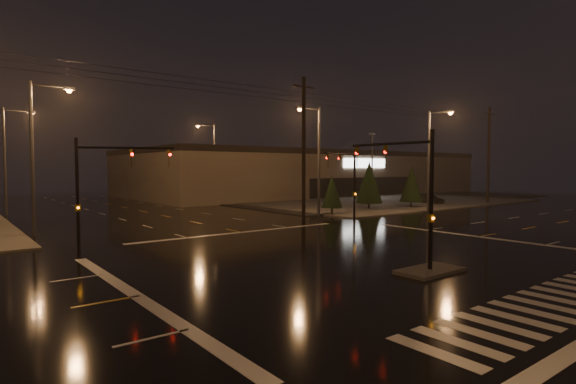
% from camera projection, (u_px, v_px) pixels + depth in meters
% --- Properties ---
extents(ground, '(140.00, 140.00, 0.00)m').
position_uv_depth(ground, '(360.00, 258.00, 22.06)').
color(ground, black).
rests_on(ground, ground).
extents(sidewalk_ne, '(36.00, 36.00, 0.12)m').
position_uv_depth(sidewalk_ne, '(351.00, 199.00, 64.08)').
color(sidewalk_ne, '#413F3A').
rests_on(sidewalk_ne, ground).
extents(median_island, '(3.00, 1.60, 0.15)m').
position_uv_depth(median_island, '(430.00, 271.00, 18.90)').
color(median_island, '#413F3A').
rests_on(median_island, ground).
extents(crosswalk, '(15.00, 2.60, 0.01)m').
position_uv_depth(crosswalk, '(559.00, 300.00, 14.95)').
color(crosswalk, beige).
rests_on(crosswalk, ground).
extents(stop_bar_far, '(16.00, 0.50, 0.01)m').
position_uv_depth(stop_bar_far, '(242.00, 232.00, 30.76)').
color(stop_bar_far, beige).
rests_on(stop_bar_far, ground).
extents(parking_lot, '(50.00, 24.00, 0.08)m').
position_uv_depth(parking_lot, '(385.00, 198.00, 65.56)').
color(parking_lot, black).
rests_on(parking_lot, ground).
extents(retail_building, '(60.20, 28.30, 7.20)m').
position_uv_depth(retail_building, '(306.00, 172.00, 79.57)').
color(retail_building, '#6B5F4D').
rests_on(retail_building, ground).
extents(signal_mast_median, '(0.25, 4.59, 6.00)m').
position_uv_depth(signal_mast_median, '(413.00, 183.00, 19.44)').
color(signal_mast_median, black).
rests_on(signal_mast_median, ground).
extents(signal_mast_ne, '(4.84, 1.86, 6.00)m').
position_uv_depth(signal_mast_ne, '(349.00, 176.00, 35.67)').
color(signal_mast_ne, black).
rests_on(signal_mast_ne, ground).
extents(signal_mast_nw, '(4.84, 1.86, 6.00)m').
position_uv_depth(signal_mast_nw, '(99.00, 179.00, 24.08)').
color(signal_mast_nw, black).
rests_on(signal_mast_nw, ground).
extents(streetlight_1, '(2.77, 0.32, 10.00)m').
position_uv_depth(streetlight_1, '(37.00, 147.00, 29.16)').
color(streetlight_1, '#38383A').
rests_on(streetlight_1, ground).
extents(streetlight_2, '(2.77, 0.32, 10.00)m').
position_uv_depth(streetlight_2, '(8.00, 153.00, 41.80)').
color(streetlight_2, '#38383A').
rests_on(streetlight_2, ground).
extents(streetlight_3, '(2.77, 0.32, 10.00)m').
position_uv_depth(streetlight_3, '(316.00, 153.00, 41.23)').
color(streetlight_3, '#38383A').
rests_on(streetlight_3, ground).
extents(streetlight_4, '(2.77, 0.32, 10.00)m').
position_uv_depth(streetlight_4, '(213.00, 157.00, 57.04)').
color(streetlight_4, '#38383A').
rests_on(streetlight_4, ground).
extents(streetlight_6, '(0.32, 2.77, 10.00)m').
position_uv_depth(streetlight_6, '(432.00, 154.00, 44.03)').
color(streetlight_6, '#38383A').
rests_on(streetlight_6, ground).
extents(utility_pole_1, '(2.20, 0.32, 12.00)m').
position_uv_depth(utility_pole_1, '(304.00, 148.00, 37.69)').
color(utility_pole_1, black).
rests_on(utility_pole_1, ground).
extents(utility_pole_2, '(2.20, 0.32, 12.00)m').
position_uv_depth(utility_pole_2, '(488.00, 154.00, 56.00)').
color(utility_pole_2, black).
rests_on(utility_pole_2, ground).
extents(conifer_0, '(1.97, 1.97, 3.77)m').
position_uv_depth(conifer_0, '(332.00, 191.00, 42.15)').
color(conifer_0, black).
rests_on(conifer_0, ground).
extents(conifer_1, '(2.85, 2.85, 5.15)m').
position_uv_depth(conifer_1, '(369.00, 182.00, 47.86)').
color(conifer_1, black).
rests_on(conifer_1, ground).
extents(conifer_2, '(2.52, 2.52, 4.63)m').
position_uv_depth(conifer_2, '(411.00, 184.00, 49.68)').
color(conifer_2, black).
rests_on(conifer_2, ground).
extents(car_parked, '(1.86, 3.89, 1.28)m').
position_uv_depth(car_parked, '(430.00, 199.00, 55.70)').
color(car_parked, black).
rests_on(car_parked, ground).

